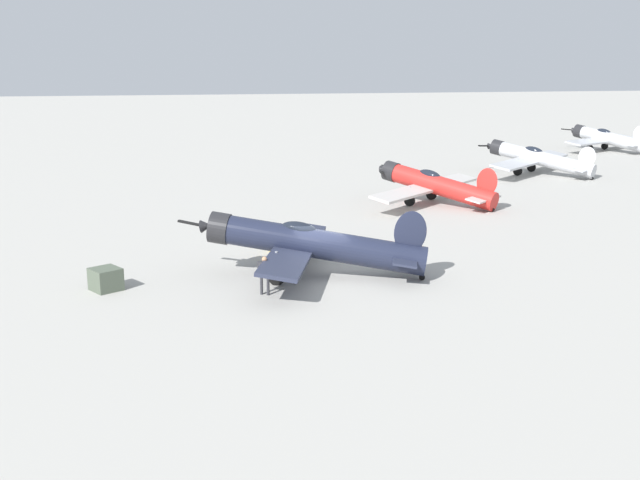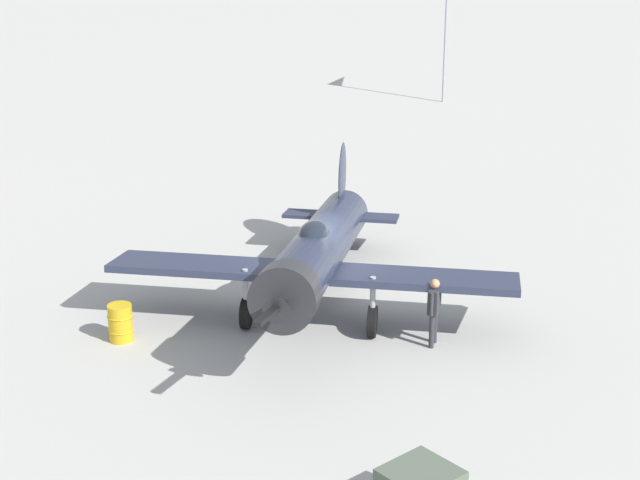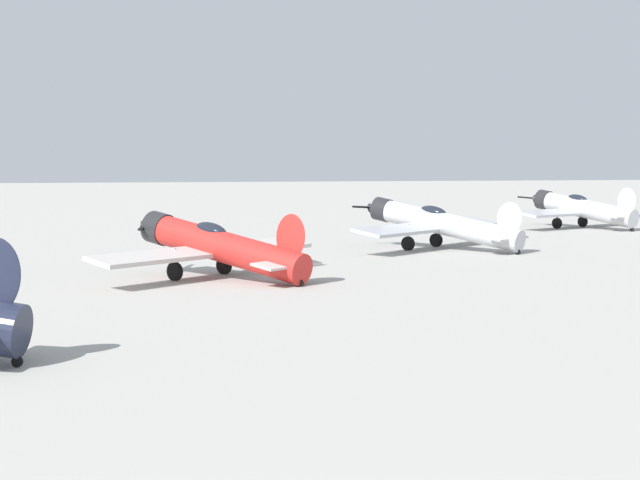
% 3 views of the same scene
% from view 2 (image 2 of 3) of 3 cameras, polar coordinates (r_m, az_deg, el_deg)
% --- Properties ---
extents(ground_plane, '(400.00, 400.00, 0.00)m').
position_cam_2_polar(ground_plane, '(28.04, -0.00, -3.45)').
color(ground_plane, '#A8A59E').
extents(airplane_foreground, '(11.54, 10.32, 3.39)m').
position_cam_2_polar(airplane_foreground, '(26.97, -0.17, -0.71)').
color(airplane_foreground, '#1E2338').
rests_on(airplane_foreground, ground_plane).
extents(ground_crew_mechanic, '(0.60, 0.44, 1.73)m').
position_cam_2_polar(ground_crew_mechanic, '(25.46, 6.21, -3.55)').
color(ground_crew_mechanic, '#2D2D33').
rests_on(ground_crew_mechanic, ground_plane).
extents(fuel_drum, '(0.63, 0.63, 0.94)m').
position_cam_2_polar(fuel_drum, '(26.26, -10.77, -4.43)').
color(fuel_drum, gold).
rests_on(fuel_drum, ground_plane).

